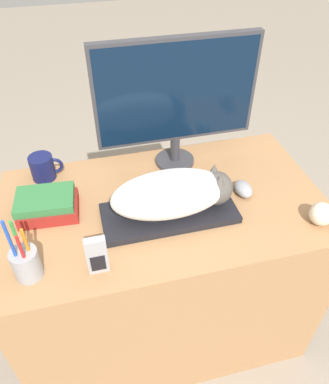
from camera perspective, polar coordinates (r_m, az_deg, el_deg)
name	(u,v)px	position (r m, az deg, el deg)	size (l,w,h in m)	color
desk	(164,271)	(1.57, -0.03, -11.89)	(1.12, 0.64, 0.76)	#9E7047
keyboard	(168,213)	(1.23, 0.50, -3.29)	(0.44, 0.18, 0.02)	black
cat	(175,193)	(1.18, 1.56, -0.18)	(0.40, 0.17, 0.15)	white
monitor	(176,96)	(1.32, 1.83, 14.46)	(0.57, 0.15, 0.48)	#333338
computer_mouse	(243,189)	(1.34, 11.92, 0.48)	(0.06, 0.09, 0.04)	gray
coffee_mug	(43,167)	(1.44, -18.01, 3.60)	(0.12, 0.09, 0.09)	#141947
pen_cup	(26,263)	(1.11, -20.36, -10.04)	(0.08, 0.08, 0.22)	#939399
baseball	(321,214)	(1.30, 22.80, -3.11)	(0.08, 0.08, 0.08)	beige
phone	(97,256)	(1.06, -10.26, -9.52)	(0.06, 0.03, 0.13)	#99999E
book_stack	(47,205)	(1.29, -17.43, -1.91)	(0.21, 0.16, 0.07)	maroon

